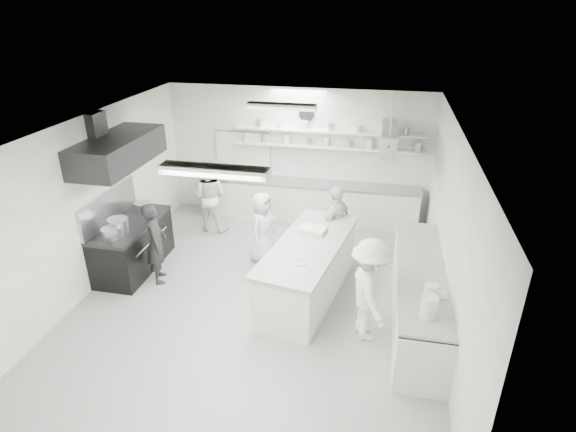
% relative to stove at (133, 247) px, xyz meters
% --- Properties ---
extents(floor, '(6.00, 7.00, 0.02)m').
position_rel_stove_xyz_m(floor, '(2.60, -0.40, -0.46)').
color(floor, '#A2A2A2').
rests_on(floor, ground).
extents(ceiling, '(6.00, 7.00, 0.02)m').
position_rel_stove_xyz_m(ceiling, '(2.60, -0.40, 2.56)').
color(ceiling, white).
rests_on(ceiling, wall_back).
extents(wall_back, '(6.00, 0.04, 3.00)m').
position_rel_stove_xyz_m(wall_back, '(2.60, 3.10, 1.05)').
color(wall_back, silver).
rests_on(wall_back, floor).
extents(wall_front, '(6.00, 0.04, 3.00)m').
position_rel_stove_xyz_m(wall_front, '(2.60, -3.90, 1.05)').
color(wall_front, silver).
rests_on(wall_front, floor).
extents(wall_left, '(0.04, 7.00, 3.00)m').
position_rel_stove_xyz_m(wall_left, '(-0.40, -0.40, 1.05)').
color(wall_left, silver).
rests_on(wall_left, floor).
extents(wall_right, '(0.04, 7.00, 3.00)m').
position_rel_stove_xyz_m(wall_right, '(5.60, -0.40, 1.05)').
color(wall_right, silver).
rests_on(wall_right, floor).
extents(stove, '(0.80, 1.80, 0.90)m').
position_rel_stove_xyz_m(stove, '(0.00, 0.00, 0.00)').
color(stove, black).
rests_on(stove, floor).
extents(exhaust_hood, '(0.85, 2.00, 0.50)m').
position_rel_stove_xyz_m(exhaust_hood, '(0.00, -0.00, 1.90)').
color(exhaust_hood, black).
rests_on(exhaust_hood, wall_left).
extents(back_counter, '(5.00, 0.60, 0.92)m').
position_rel_stove_xyz_m(back_counter, '(2.90, 2.80, 0.01)').
color(back_counter, silver).
rests_on(back_counter, floor).
extents(shelf_lower, '(4.20, 0.26, 0.04)m').
position_rel_stove_xyz_m(shelf_lower, '(3.30, 2.97, 1.30)').
color(shelf_lower, silver).
rests_on(shelf_lower, wall_back).
extents(shelf_upper, '(4.20, 0.26, 0.04)m').
position_rel_stove_xyz_m(shelf_upper, '(3.30, 2.97, 1.65)').
color(shelf_upper, silver).
rests_on(shelf_upper, wall_back).
extents(pass_through_window, '(1.30, 0.04, 1.00)m').
position_rel_stove_xyz_m(pass_through_window, '(1.30, 3.08, 1.00)').
color(pass_through_window, black).
rests_on(pass_through_window, wall_back).
extents(wall_clock, '(0.32, 0.05, 0.32)m').
position_rel_stove_xyz_m(wall_clock, '(2.80, 3.06, 2.00)').
color(wall_clock, white).
rests_on(wall_clock, wall_back).
extents(right_counter, '(0.74, 3.30, 0.94)m').
position_rel_stove_xyz_m(right_counter, '(5.25, -0.60, 0.02)').
color(right_counter, silver).
rests_on(right_counter, floor).
extents(pot_rack, '(0.30, 1.60, 0.40)m').
position_rel_stove_xyz_m(pot_rack, '(4.60, 2.00, 1.85)').
color(pot_rack, '#9EA0A6').
rests_on(pot_rack, ceiling).
extents(light_fixture_front, '(1.30, 0.25, 0.10)m').
position_rel_stove_xyz_m(light_fixture_front, '(2.60, -2.20, 2.49)').
color(light_fixture_front, silver).
rests_on(light_fixture_front, ceiling).
extents(light_fixture_rear, '(1.30, 0.25, 0.10)m').
position_rel_stove_xyz_m(light_fixture_rear, '(2.60, 1.40, 2.49)').
color(light_fixture_rear, silver).
rests_on(light_fixture_rear, ceiling).
extents(prep_island, '(1.41, 2.72, 0.95)m').
position_rel_stove_xyz_m(prep_island, '(3.41, -0.20, 0.03)').
color(prep_island, silver).
rests_on(prep_island, floor).
extents(stove_pot, '(0.37, 0.37, 0.29)m').
position_rel_stove_xyz_m(stove_pot, '(0.00, -0.36, 0.61)').
color(stove_pot, '#9EA0A6').
rests_on(stove_pot, stove).
extents(cook_stove, '(0.57, 0.66, 1.54)m').
position_rel_stove_xyz_m(cook_stove, '(0.65, -0.30, 0.32)').
color(cook_stove, black).
rests_on(cook_stove, floor).
extents(cook_back, '(0.83, 0.67, 1.61)m').
position_rel_stove_xyz_m(cook_back, '(0.87, 1.87, 0.36)').
color(cook_back, silver).
rests_on(cook_back, floor).
extents(cook_island_left, '(0.60, 0.78, 1.41)m').
position_rel_stove_xyz_m(cook_island_left, '(2.33, 0.83, 0.26)').
color(cook_island_left, silver).
rests_on(cook_island_left, floor).
extents(cook_island_right, '(0.74, 1.00, 1.57)m').
position_rel_stove_xyz_m(cook_island_right, '(3.73, 1.06, 0.34)').
color(cook_island_right, silver).
rests_on(cook_island_right, floor).
extents(cook_right, '(0.93, 1.21, 1.66)m').
position_rel_stove_xyz_m(cook_right, '(4.48, -1.13, 0.38)').
color(cook_right, silver).
rests_on(cook_right, floor).
extents(bowl_island_a, '(0.24, 0.24, 0.06)m').
position_rel_stove_xyz_m(bowl_island_a, '(3.17, 0.43, 0.53)').
color(bowl_island_a, '#9EA0A6').
rests_on(bowl_island_a, prep_island).
extents(bowl_island_b, '(0.22, 0.22, 0.07)m').
position_rel_stove_xyz_m(bowl_island_b, '(3.39, -0.85, 0.54)').
color(bowl_island_b, silver).
rests_on(bowl_island_b, prep_island).
extents(bowl_right, '(0.22, 0.22, 0.05)m').
position_rel_stove_xyz_m(bowl_right, '(5.44, -1.28, 0.52)').
color(bowl_right, silver).
rests_on(bowl_right, right_counter).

